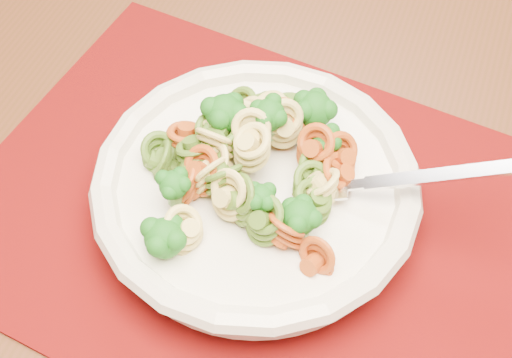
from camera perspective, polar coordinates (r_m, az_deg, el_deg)
The scene contains 5 objects.
dining_table at distance 0.67m, azimuth -3.49°, elevation -3.69°, with size 1.37×1.01×0.70m.
placemat at distance 0.54m, azimuth -0.59°, elevation -2.68°, with size 0.42×0.33×0.00m, color #5B0A03.
pasta_bowl at distance 0.52m, azimuth 0.00°, elevation -0.75°, with size 0.24×0.24×0.05m.
pasta_broccoli_heap at distance 0.51m, azimuth 0.00°, elevation 0.40°, with size 0.21×0.21×0.06m, color #D3BB68, non-canonical shape.
fork at distance 0.50m, azimuth 5.95°, elevation -0.71°, with size 0.19×0.02×0.01m, color silver, non-canonical shape.
Camera 1 is at (0.15, -0.43, 1.16)m, focal length 50.00 mm.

